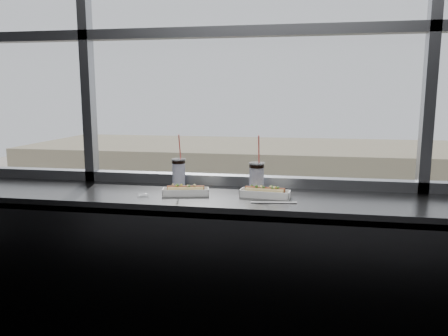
% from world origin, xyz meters
% --- Properties ---
extents(wall_back_lower, '(6.00, 0.00, 6.00)m').
position_xyz_m(wall_back_lower, '(0.00, 1.50, 0.55)').
color(wall_back_lower, black).
rests_on(wall_back_lower, ground).
extents(counter, '(6.00, 0.55, 0.06)m').
position_xyz_m(counter, '(0.00, 1.23, 1.07)').
color(counter, '#525252').
rests_on(counter, ground).
extents(counter_fascia, '(6.00, 0.04, 1.04)m').
position_xyz_m(counter_fascia, '(0.00, 0.97, 0.55)').
color(counter_fascia, '#525252').
rests_on(counter_fascia, ground).
extents(hotdog_tray_left, '(0.26, 0.14, 0.06)m').
position_xyz_m(hotdog_tray_left, '(-0.29, 1.19, 1.13)').
color(hotdog_tray_left, white).
rests_on(hotdog_tray_left, counter).
extents(hotdog_tray_right, '(0.27, 0.11, 0.07)m').
position_xyz_m(hotdog_tray_right, '(0.14, 1.21, 1.13)').
color(hotdog_tray_right, white).
rests_on(hotdog_tray_right, counter).
extents(soda_cup_left, '(0.09, 0.09, 0.31)m').
position_xyz_m(soda_cup_left, '(-0.40, 1.42, 1.19)').
color(soda_cup_left, white).
rests_on(soda_cup_left, counter).
extents(soda_cup_right, '(0.09, 0.09, 0.33)m').
position_xyz_m(soda_cup_right, '(0.08, 1.31, 1.19)').
color(soda_cup_right, white).
rests_on(soda_cup_right, counter).
extents(loose_straw, '(0.23, 0.04, 0.01)m').
position_xyz_m(loose_straw, '(0.19, 1.09, 1.10)').
color(loose_straw, white).
rests_on(loose_straw, counter).
extents(wrapper, '(0.08, 0.06, 0.02)m').
position_xyz_m(wrapper, '(-0.51, 1.12, 1.11)').
color(wrapper, silver).
rests_on(wrapper, counter).
extents(plaza_ground, '(120.00, 120.00, 0.00)m').
position_xyz_m(plaza_ground, '(0.00, 45.00, -11.00)').
color(plaza_ground, '#B5A796').
rests_on(plaza_ground, ground).
extents(street_asphalt, '(80.00, 10.00, 0.06)m').
position_xyz_m(street_asphalt, '(0.00, 21.50, -10.97)').
color(street_asphalt, black).
rests_on(street_asphalt, plaza_ground).
extents(far_sidewalk, '(80.00, 6.00, 0.04)m').
position_xyz_m(far_sidewalk, '(0.00, 29.50, -10.98)').
color(far_sidewalk, '#B5A796').
rests_on(far_sidewalk, plaza_ground).
extents(far_building, '(50.00, 14.00, 8.00)m').
position_xyz_m(far_building, '(0.00, 39.50, -7.00)').
color(far_building, gray).
rests_on(far_building, plaza_ground).
extents(car_far_a, '(3.17, 6.44, 2.07)m').
position_xyz_m(car_far_a, '(-10.79, 25.50, -9.90)').
color(car_far_a, black).
rests_on(car_far_a, street_asphalt).
extents(car_near_a, '(3.00, 6.04, 1.94)m').
position_xyz_m(car_near_a, '(-14.38, 17.50, -9.97)').
color(car_near_a, silver).
rests_on(car_near_a, street_asphalt).
extents(car_far_b, '(3.01, 6.13, 1.97)m').
position_xyz_m(car_far_b, '(1.82, 25.50, -9.95)').
color(car_far_b, '#650D00').
rests_on(car_far_b, street_asphalt).
extents(pedestrian_c, '(0.74, 0.99, 2.22)m').
position_xyz_m(pedestrian_c, '(6.87, 30.30, -9.85)').
color(pedestrian_c, '#66605B').
rests_on(pedestrian_c, far_sidewalk).
extents(pedestrian_d, '(0.73, 0.98, 2.20)m').
position_xyz_m(pedestrian_d, '(8.93, 30.12, -9.86)').
color(pedestrian_d, '#66605B').
rests_on(pedestrian_d, far_sidewalk).
extents(pedestrian_b, '(0.85, 0.64, 1.92)m').
position_xyz_m(pedestrian_b, '(-0.71, 28.53, -10.00)').
color(pedestrian_b, '#66605B').
rests_on(pedestrian_b, far_sidewalk).
extents(pedestrian_a, '(0.89, 0.66, 1.99)m').
position_xyz_m(pedestrian_a, '(-7.80, 28.83, -9.96)').
color(pedestrian_a, '#66605B').
rests_on(pedestrian_a, far_sidewalk).
extents(tree_left, '(2.88, 2.88, 4.50)m').
position_xyz_m(tree_left, '(-10.02, 29.50, -7.95)').
color(tree_left, '#47382B').
rests_on(tree_left, far_sidewalk).
extents(tree_center, '(3.50, 3.50, 5.47)m').
position_xyz_m(tree_center, '(1.77, 29.50, -7.29)').
color(tree_center, '#47382B').
rests_on(tree_center, far_sidewalk).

